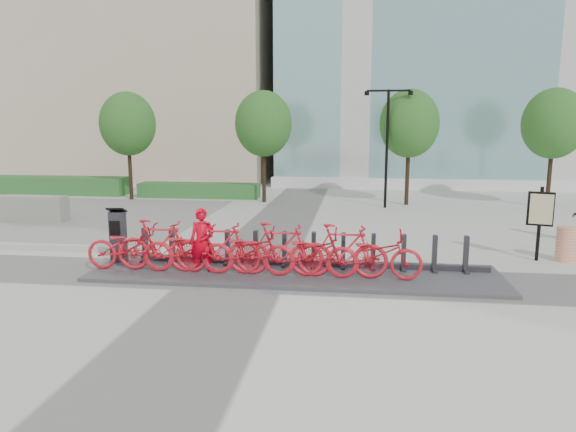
# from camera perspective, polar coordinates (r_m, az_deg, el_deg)

# --- Properties ---
(ground) EXTENTS (120.00, 120.00, 0.00)m
(ground) POSITION_cam_1_polar(r_m,az_deg,el_deg) (12.16, -5.64, -6.68)
(ground) COLOR silver
(gravel_patch) EXTENTS (14.00, 14.00, 0.00)m
(gravel_patch) POSITION_cam_1_polar(r_m,az_deg,el_deg) (22.57, -26.84, 0.00)
(gravel_patch) COLOR slate
(gravel_patch) RESTS_ON ground
(hedge_a) EXTENTS (10.00, 1.40, 0.90)m
(hedge_a) POSITION_cam_1_polar(r_m,az_deg,el_deg) (30.08, -26.31, 3.11)
(hedge_a) COLOR #235027
(hedge_a) RESTS_ON ground
(hedge_b) EXTENTS (6.00, 1.20, 0.70)m
(hedge_b) POSITION_cam_1_polar(r_m,az_deg,el_deg) (25.91, -9.85, 2.84)
(hedge_b) COLOR #235027
(hedge_b) RESTS_ON ground
(tree_0) EXTENTS (2.60, 2.60, 5.10)m
(tree_0) POSITION_cam_1_polar(r_m,az_deg,el_deg) (25.68, -17.38, 9.73)
(tree_0) COLOR #322718
(tree_0) RESTS_ON ground
(tree_1) EXTENTS (2.60, 2.60, 5.10)m
(tree_1) POSITION_cam_1_polar(r_m,az_deg,el_deg) (23.72, -2.73, 10.18)
(tree_1) COLOR #322718
(tree_1) RESTS_ON ground
(tree_2) EXTENTS (2.60, 2.60, 5.10)m
(tree_2) POSITION_cam_1_polar(r_m,az_deg,el_deg) (23.47, 13.34, 9.94)
(tree_2) COLOR #322718
(tree_2) RESTS_ON ground
(tree_3) EXTENTS (2.60, 2.60, 5.10)m
(tree_3) POSITION_cam_1_polar(r_m,az_deg,el_deg) (24.79, 27.44, 9.09)
(tree_3) COLOR #322718
(tree_3) RESTS_ON ground
(streetlamp) EXTENTS (2.00, 0.20, 5.00)m
(streetlamp) POSITION_cam_1_polar(r_m,az_deg,el_deg) (22.39, 10.97, 8.87)
(streetlamp) COLOR black
(streetlamp) RESTS_ON ground
(dock_pad) EXTENTS (9.60, 2.40, 0.08)m
(dock_pad) POSITION_cam_1_polar(r_m,az_deg,el_deg) (12.22, 0.67, -6.36)
(dock_pad) COLOR #444449
(dock_pad) RESTS_ON ground
(dock_rail_posts) EXTENTS (8.02, 0.50, 0.85)m
(dock_rail_posts) POSITION_cam_1_polar(r_m,az_deg,el_deg) (12.55, 1.20, -3.73)
(dock_rail_posts) COLOR #28272E
(dock_rail_posts) RESTS_ON dock_pad
(bike_0) EXTENTS (2.12, 0.74, 1.11)m
(bike_0) POSITION_cam_1_polar(r_m,az_deg,el_deg) (12.79, -17.18, -3.31)
(bike_0) COLOR red
(bike_0) RESTS_ON dock_pad
(bike_1) EXTENTS (2.06, 0.58, 1.24)m
(bike_1) POSITION_cam_1_polar(r_m,az_deg,el_deg) (12.50, -14.18, -3.18)
(bike_1) COLOR red
(bike_1) RESTS_ON dock_pad
(bike_2) EXTENTS (2.12, 0.74, 1.11)m
(bike_2) POSITION_cam_1_polar(r_m,az_deg,el_deg) (12.26, -11.04, -3.60)
(bike_2) COLOR red
(bike_2) RESTS_ON dock_pad
(bike_3) EXTENTS (2.06, 0.58, 1.24)m
(bike_3) POSITION_cam_1_polar(r_m,az_deg,el_deg) (12.04, -7.79, -3.46)
(bike_3) COLOR red
(bike_3) RESTS_ON dock_pad
(bike_4) EXTENTS (2.12, 0.74, 1.11)m
(bike_4) POSITION_cam_1_polar(r_m,az_deg,el_deg) (11.89, -4.43, -3.87)
(bike_4) COLOR red
(bike_4) RESTS_ON dock_pad
(bike_5) EXTENTS (2.06, 0.58, 1.24)m
(bike_5) POSITION_cam_1_polar(r_m,az_deg,el_deg) (11.75, -0.98, -3.70)
(bike_5) COLOR red
(bike_5) RESTS_ON dock_pad
(bike_6) EXTENTS (2.12, 0.74, 1.11)m
(bike_6) POSITION_cam_1_polar(r_m,az_deg,el_deg) (11.69, 2.52, -4.10)
(bike_6) COLOR red
(bike_6) RESTS_ON dock_pad
(bike_7) EXTENTS (2.06, 0.58, 1.24)m
(bike_7) POSITION_cam_1_polar(r_m,az_deg,el_deg) (11.63, 6.06, -3.90)
(bike_7) COLOR red
(bike_7) RESTS_ON dock_pad
(bike_8) EXTENTS (2.12, 0.74, 1.11)m
(bike_8) POSITION_cam_1_polar(r_m,az_deg,el_deg) (11.66, 9.61, -4.26)
(bike_8) COLOR red
(bike_8) RESTS_ON dock_pad
(kiosk) EXTENTS (0.47, 0.41, 1.41)m
(kiosk) POSITION_cam_1_polar(r_m,az_deg,el_deg) (13.63, -18.35, -2.07)
(kiosk) COLOR #28272E
(kiosk) RESTS_ON dock_pad
(worker_red) EXTENTS (0.64, 0.48, 1.60)m
(worker_red) POSITION_cam_1_polar(r_m,az_deg,el_deg) (12.15, -9.51, -2.88)
(worker_red) COLOR red
(worker_red) RESTS_ON ground
(construction_barrel) EXTENTS (0.63, 0.63, 0.91)m
(construction_barrel) POSITION_cam_1_polar(r_m,az_deg,el_deg) (15.16, 28.46, -2.75)
(construction_barrel) COLOR orange
(construction_barrel) RESTS_ON ground
(jersey_barrier) EXTENTS (2.46, 0.69, 0.95)m
(jersey_barrier) POSITION_cam_1_polar(r_m,az_deg,el_deg) (21.15, -26.39, 0.73)
(jersey_barrier) COLOR gray
(jersey_barrier) RESTS_ON ground
(map_sign) EXTENTS (0.64, 0.27, 1.95)m
(map_sign) POSITION_cam_1_polar(r_m,az_deg,el_deg) (14.75, 26.24, 0.40)
(map_sign) COLOR black
(map_sign) RESTS_ON ground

